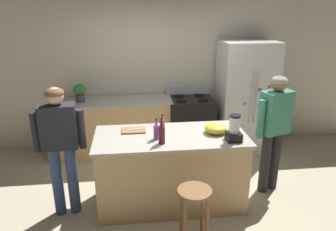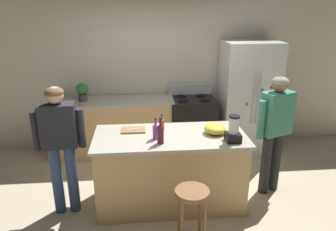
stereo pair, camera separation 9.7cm
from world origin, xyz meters
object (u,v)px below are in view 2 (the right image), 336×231
(kitchen_island, at_px, (170,170))
(bottle_soda, at_px, (156,131))
(blender_appliance, at_px, (233,131))
(bottle_cooking_sauce, at_px, (162,125))
(bottle_wine, at_px, (161,134))
(cutting_board, at_px, (133,130))
(chef_knife, at_px, (135,129))
(potted_plant, at_px, (82,91))
(refrigerator, at_px, (248,98))
(stove_range, at_px, (192,124))
(person_by_sink_right, at_px, (275,125))
(mixing_bowl, at_px, (215,129))
(bar_stool, at_px, (192,202))
(person_by_island_left, at_px, (60,139))

(kitchen_island, bearing_deg, bottle_soda, -154.69)
(blender_appliance, relative_size, bottle_cooking_sauce, 1.48)
(bottle_wine, xyz_separation_m, cutting_board, (-0.32, 0.41, -0.11))
(chef_knife, bearing_deg, blender_appliance, -31.85)
(potted_plant, bearing_deg, bottle_cooking_sauce, -49.07)
(cutting_board, bearing_deg, potted_plant, 121.57)
(kitchen_island, distance_m, cutting_board, 0.69)
(refrigerator, xyz_separation_m, blender_appliance, (-0.76, -1.74, 0.14))
(stove_range, bearing_deg, person_by_sink_right, -57.92)
(potted_plant, relative_size, blender_appliance, 0.94)
(cutting_board, bearing_deg, kitchen_island, -22.30)
(stove_range, xyz_separation_m, bottle_cooking_sauce, (-0.62, -1.36, 0.54))
(mixing_bowl, height_order, chef_knife, mixing_bowl)
(bar_stool, distance_m, mixing_bowl, 1.01)
(person_by_sink_right, xyz_separation_m, potted_plant, (-2.68, 1.40, 0.14))
(kitchen_island, relative_size, chef_knife, 8.47)
(potted_plant, distance_m, mixing_bowl, 2.41)
(kitchen_island, height_order, person_by_sink_right, person_by_sink_right)
(mixing_bowl, xyz_separation_m, cutting_board, (-1.01, 0.18, -0.05))
(blender_appliance, height_order, bottle_cooking_sauce, blender_appliance)
(refrigerator, xyz_separation_m, mixing_bowl, (-0.91, -1.49, 0.06))
(bar_stool, bearing_deg, person_by_sink_right, 36.60)
(cutting_board, xyz_separation_m, chef_knife, (0.02, 0.00, 0.01))
(kitchen_island, distance_m, bottle_cooking_sauce, 0.58)
(person_by_sink_right, relative_size, bar_stool, 2.47)
(potted_plant, xyz_separation_m, mixing_bowl, (1.85, -1.54, -0.11))
(person_by_island_left, bearing_deg, cutting_board, 16.47)
(kitchen_island, distance_m, stove_range, 1.61)
(potted_plant, bearing_deg, cutting_board, -58.43)
(bottle_cooking_sauce, bearing_deg, mixing_bowl, -13.56)
(mixing_bowl, bearing_deg, chef_knife, 169.96)
(mixing_bowl, bearing_deg, refrigerator, 58.55)
(mixing_bowl, bearing_deg, stove_range, 91.28)
(bar_stool, distance_m, cutting_board, 1.21)
(bar_stool, bearing_deg, bottle_wine, 118.00)
(person_by_sink_right, distance_m, mixing_bowl, 0.84)
(refrigerator, height_order, potted_plant, refrigerator)
(bottle_wine, height_order, bottle_soda, bottle_wine)
(refrigerator, distance_m, potted_plant, 2.77)
(kitchen_island, height_order, bottle_wine, bottle_wine)
(blender_appliance, xyz_separation_m, bottle_cooking_sauce, (-0.80, 0.41, -0.06))
(bottle_soda, height_order, cutting_board, bottle_soda)
(kitchen_island, relative_size, bottle_soda, 7.28)
(potted_plant, height_order, mixing_bowl, potted_plant)
(cutting_board, bearing_deg, refrigerator, 34.37)
(cutting_board, relative_size, chef_knife, 1.36)
(person_by_island_left, relative_size, potted_plant, 5.37)
(bottle_cooking_sauce, bearing_deg, kitchen_island, -61.66)
(person_by_sink_right, relative_size, bottle_cooking_sauce, 7.52)
(potted_plant, height_order, blender_appliance, blender_appliance)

